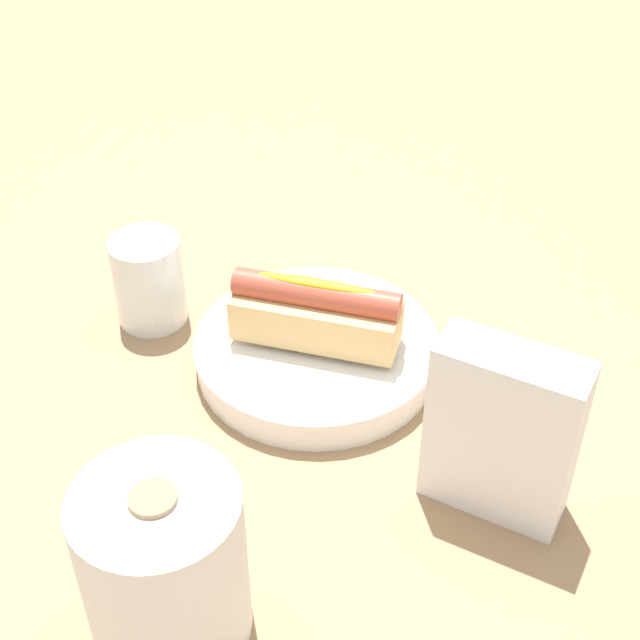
{
  "coord_description": "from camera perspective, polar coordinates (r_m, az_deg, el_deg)",
  "views": [
    {
      "loc": [
        -0.24,
        0.6,
        0.56
      ],
      "look_at": [
        -0.0,
        0.01,
        0.06
      ],
      "focal_mm": 51.22,
      "sensor_mm": 36.0,
      "label": 1
    }
  ],
  "objects": [
    {
      "name": "ground_plane",
      "position": [
        0.86,
        -0.04,
        -2.54
      ],
      "size": [
        2.4,
        2.4,
        0.0
      ],
      "primitive_type": "plane",
      "color": "#9E7A56"
    },
    {
      "name": "water_glass",
      "position": [
        0.9,
        -10.62,
        2.2
      ],
      "size": [
        0.07,
        0.07,
        0.09
      ],
      "color": "white",
      "rests_on": "ground_plane"
    },
    {
      "name": "serving_bowl",
      "position": [
        0.84,
        -0.0,
        -1.94
      ],
      "size": [
        0.23,
        0.23,
        0.04
      ],
      "color": "white",
      "rests_on": "ground_plane"
    },
    {
      "name": "paper_towel_roll",
      "position": [
        0.63,
        -9.71,
        -14.88
      ],
      "size": [
        0.11,
        0.11,
        0.13
      ],
      "color": "white",
      "rests_on": "ground_plane"
    },
    {
      "name": "napkin_box",
      "position": [
        0.7,
        11.31,
        -6.89
      ],
      "size": [
        0.11,
        0.06,
        0.15
      ],
      "primitive_type": "cube",
      "rotation": [
        0.0,
        0.0,
        -0.11
      ],
      "color": "white",
      "rests_on": "ground_plane"
    },
    {
      "name": "hotdog_front",
      "position": [
        0.81,
        -0.0,
        0.43
      ],
      "size": [
        0.15,
        0.07,
        0.06
      ],
      "color": "#DBB270",
      "rests_on": "serving_bowl"
    }
  ]
}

